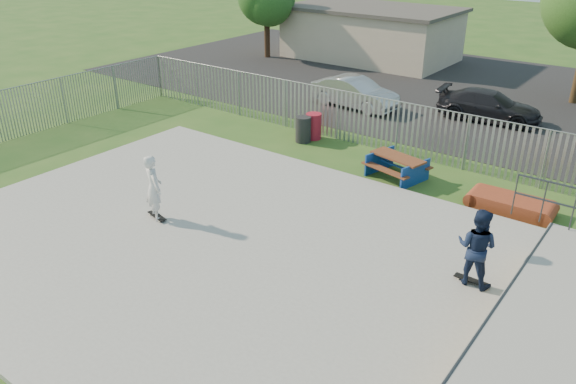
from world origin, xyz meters
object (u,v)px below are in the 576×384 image
Objects in this scene: car_dark at (489,106)px; skater_navy at (477,247)px; car_silver at (355,93)px; trash_bin_red at (314,126)px; funbox at (510,204)px; trash_bin_grey at (303,129)px; skater_white at (154,188)px; picnic_table at (397,167)px.

skater_navy is (4.02, -12.72, 0.45)m from car_dark.
trash_bin_red is at bearing -164.22° from car_silver.
trash_bin_red is 0.25× the size of car_silver.
car_silver reaches higher than car_dark.
trash_bin_grey is at bearing 171.01° from funbox.
car_silver is 5.95m from car_dark.
funbox is 11.13m from car_silver.
trash_bin_red is 1.02× the size of trash_bin_grey.
car_silver is 2.21× the size of skater_white.
car_dark is (5.66, 1.84, -0.05)m from car_silver.
trash_bin_red reaches higher than trash_bin_grey.
car_silver is at bearing -61.77° from skater_white.
skater_white is (-8.40, -2.28, 0.00)m from skater_navy.
car_dark reaches higher than trash_bin_grey.
picnic_table is at bearing -46.42° from skater_navy.
skater_navy is at bearing -32.52° from trash_bin_grey.
funbox is 8.46m from trash_bin_red.
funbox is 1.12× the size of skater_white.
skater_navy reaches higher than picnic_table.
car_silver is (-5.31, 6.15, 0.32)m from picnic_table.
trash_bin_red is (-8.30, 1.64, 0.31)m from funbox.
funbox is 2.11× the size of trash_bin_grey.
skater_white is at bearing 158.42° from car_dark.
skater_white reaches higher than car_silver.
trash_bin_red is (-4.44, 1.49, 0.12)m from picnic_table.
trash_bin_red is 10.80m from skater_navy.
car_dark is at bearing -71.53° from skater_navy.
picnic_table is 8.00m from car_dark.
picnic_table is 0.51× the size of car_silver.
skater_white is (-4.38, -15.00, 0.45)m from car_dark.
skater_navy is at bearing -167.78° from car_dark.
picnic_table is 8.13m from car_silver.
trash_bin_grey is 0.23× the size of car_dark.
skater_white is at bearing 16.14° from skater_navy.
funbox is 10.50m from skater_white.
trash_bin_grey is at bearing -103.41° from trash_bin_red.
picnic_table is 1.00× the size of funbox.
trash_bin_red is at bearing 167.31° from funbox.
car_dark is at bearing 100.51° from picnic_table.
skater_navy reaches higher than car_silver.
funbox is 0.51× the size of car_silver.
picnic_table reaches higher than funbox.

